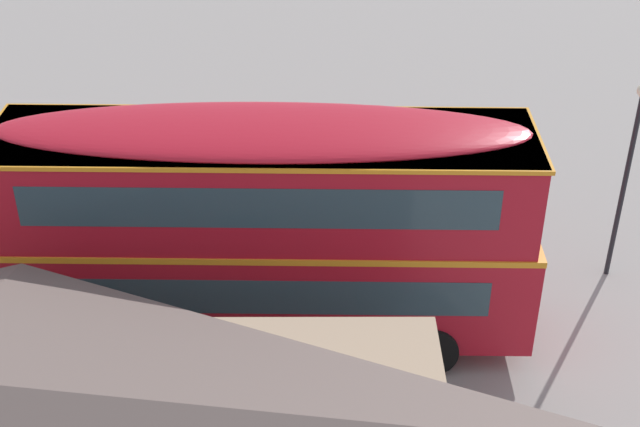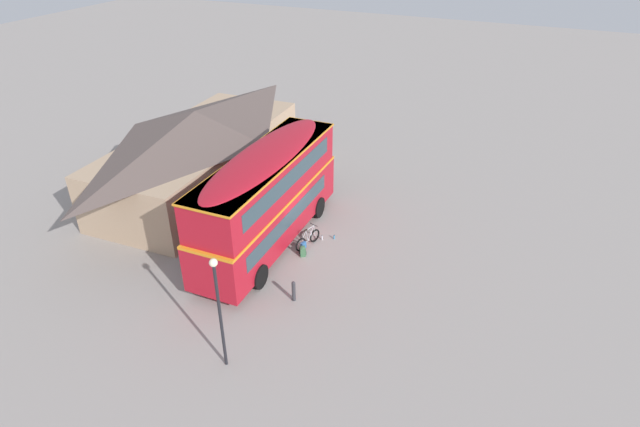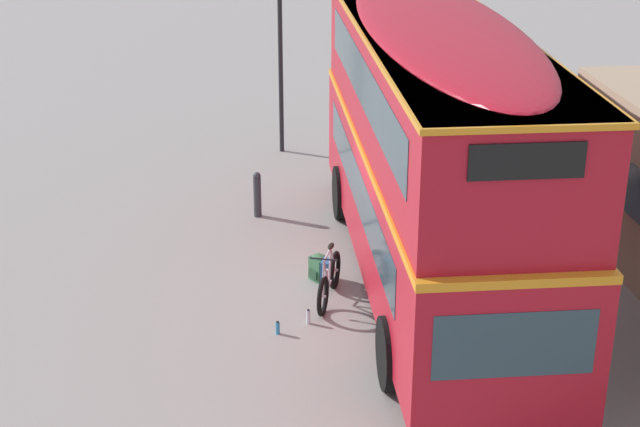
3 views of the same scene
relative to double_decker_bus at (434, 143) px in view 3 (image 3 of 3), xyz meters
The scene contains 8 objects.
ground_plane 2.77m from the double_decker_bus, 54.10° to the right, with size 120.00×120.00×0.00m, color gray.
double_decker_bus is the anchor object (origin of this frame).
touring_bicycle 2.93m from the double_decker_bus, 77.48° to the right, with size 1.64×0.64×1.01m.
backpack_on_ground 3.08m from the double_decker_bus, 100.19° to the right, with size 0.40×0.38×0.49m.
water_bottle_blue_sports 4.03m from the double_decker_bus, 60.51° to the right, with size 0.07×0.07×0.23m.
water_bottle_clear_plastic 3.58m from the double_decker_bus, 60.67° to the right, with size 0.07×0.07×0.26m.
street_lamp 7.82m from the double_decker_bus, 163.12° to the right, with size 0.28×0.28×4.63m.
kerb_bollard 4.97m from the double_decker_bus, 138.89° to the right, with size 0.16×0.16×0.97m.
Camera 3 is at (14.70, -2.45, 7.82)m, focal length 54.37 mm.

